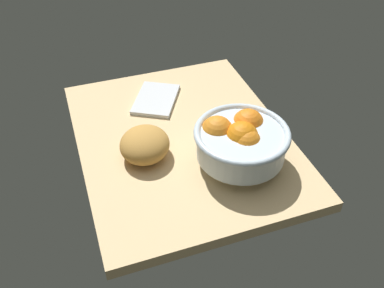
% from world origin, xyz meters
% --- Properties ---
extents(ground_plane, '(0.67, 0.53, 0.03)m').
position_xyz_m(ground_plane, '(0.00, 0.00, -0.01)').
color(ground_plane, '#DAB883').
extents(fruit_bowl, '(0.22, 0.22, 0.12)m').
position_xyz_m(fruit_bowl, '(-0.14, -0.10, 0.07)').
color(fruit_bowl, silver).
rests_on(fruit_bowl, ground).
extents(bread_loaf, '(0.17, 0.16, 0.07)m').
position_xyz_m(bread_loaf, '(-0.04, 0.11, 0.04)').
color(bread_loaf, '#BD873D').
rests_on(bread_loaf, ground).
extents(napkin_folded, '(0.19, 0.17, 0.01)m').
position_xyz_m(napkin_folded, '(0.18, 0.02, 0.01)').
color(napkin_folded, silver).
rests_on(napkin_folded, ground).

